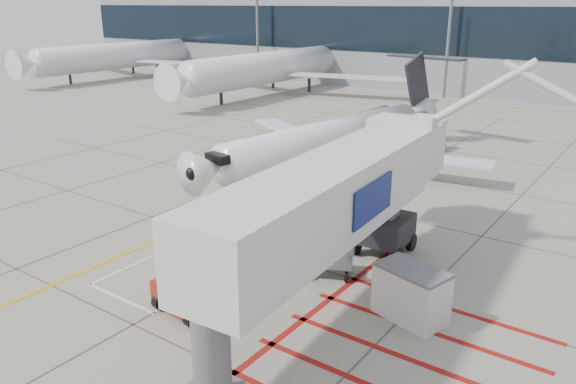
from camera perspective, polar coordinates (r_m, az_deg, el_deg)
The scene contains 10 objects.
ground_plane at distance 24.65m, azimuth -8.24°, elevation -9.18°, with size 260.00×260.00×0.00m, color #9E9788.
regional_jet at distance 38.47m, azimuth 2.24°, elevation 7.05°, with size 22.33×28.15×7.38m, color white, non-canonical shape.
jet_bridge at distance 20.97m, azimuth 3.67°, elevation -2.35°, with size 9.30×19.63×7.85m, color silver, non-canonical shape.
pushback_tug at distance 22.39m, azimuth -10.17°, elevation -10.16°, with size 2.58×1.61×1.51m, color #9D220F, non-canonical shape.
baggage_cart at distance 24.87m, azimuth 4.16°, elevation -7.04°, with size 2.11×1.33×1.33m, color #58585D, non-canonical shape.
ground_power_unit at distance 21.97m, azimuth 12.40°, elevation -10.05°, with size 2.62×1.53×2.08m, color silver, non-canonical shape.
cone_nose at distance 29.24m, azimuth -3.86°, elevation -3.93°, with size 0.32×0.32×0.44m, color #FF640D.
cone_side at distance 27.08m, azimuth -1.60°, elevation -5.66°, with size 0.41×0.41×0.57m, color #FF610D.
bg_aircraft_a at distance 96.89m, azimuth -15.50°, elevation 14.87°, with size 36.51×40.56×12.17m, color silver, non-canonical shape.
bg_aircraft_b at distance 76.35m, azimuth -0.62°, elevation 14.68°, with size 36.63×40.70×12.21m, color silver, non-canonical shape.
Camera 1 is at (15.36, -15.52, 11.44)m, focal length 35.00 mm.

